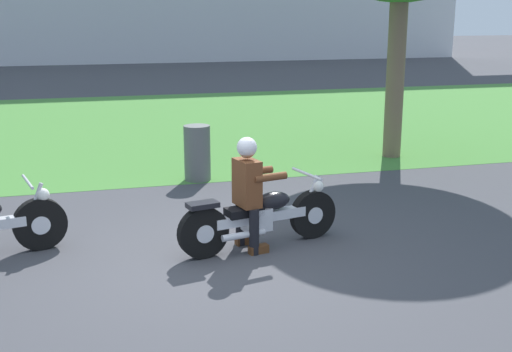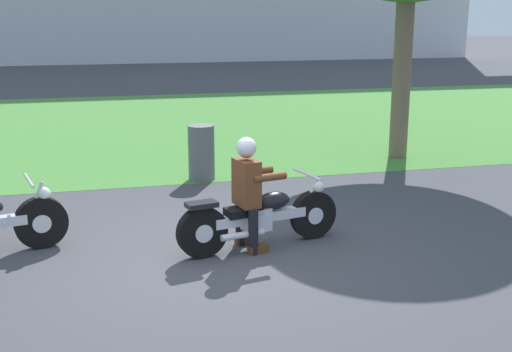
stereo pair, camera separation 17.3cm
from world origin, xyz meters
The scene contains 5 objects.
ground centered at (0.00, 0.00, 0.00)m, with size 120.00×120.00×0.00m, color #424247.
grass_verge centered at (0.00, 9.52, 0.00)m, with size 60.00×12.00×0.01m, color #478438.
motorcycle_lead centered at (0.65, 0.34, 0.38)m, with size 2.10×0.77×0.87m.
rider_lead centered at (0.48, 0.30, 0.81)m, with size 0.62×0.54×1.39m.
trash_can centered at (0.48, 3.77, 0.47)m, with size 0.45×0.45×0.94m, color #595E5B.
Camera 1 is at (-1.40, -6.96, 2.82)m, focal length 45.97 mm.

